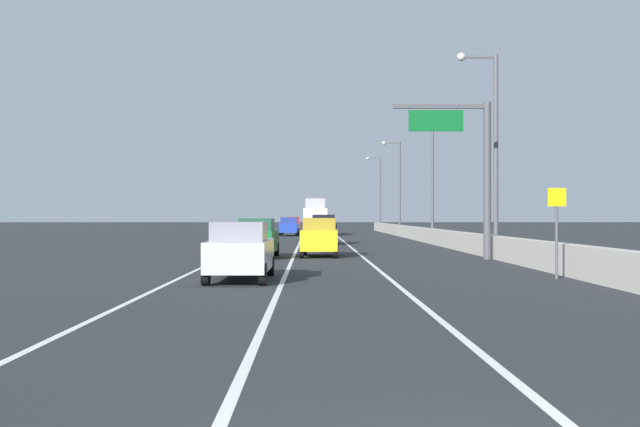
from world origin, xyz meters
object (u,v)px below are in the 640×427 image
overhead_sign_gantry (472,160)px  car_black_5 (323,230)px  speed_advisory_sign (557,226)px  car_red_2 (293,224)px  lamp_post_right_third (429,168)px  car_green_1 (257,238)px  car_silver_4 (241,251)px  lamp_post_right_fifth (378,188)px  car_yellow_3 (320,237)px  box_truck (315,218)px  car_blue_0 (289,227)px  lamp_post_right_second (491,140)px  lamp_post_right_fourth (397,181)px

overhead_sign_gantry → car_black_5: (-6.81, 18.99, -3.66)m
speed_advisory_sign → car_red_2: bearing=98.1°
car_black_5 → overhead_sign_gantry: bearing=-70.3°
overhead_sign_gantry → lamp_post_right_third: size_ratio=0.71×
car_green_1 → car_silver_4: (0.38, -12.94, -0.02)m
lamp_post_right_fifth → lamp_post_right_third: bearing=-89.9°
car_yellow_3 → box_truck: size_ratio=0.45×
car_yellow_3 → car_black_5: bearing=88.5°
car_blue_0 → car_yellow_3: (2.72, -39.32, 0.04)m
lamp_post_right_second → car_black_5: bearing=117.7°
lamp_post_right_third → car_green_1: 28.31m
lamp_post_right_second → car_yellow_3: lamp_post_right_second is taller
lamp_post_right_second → car_green_1: 13.06m
speed_advisory_sign → lamp_post_right_fifth: size_ratio=0.29×
lamp_post_right_fifth → car_blue_0: size_ratio=2.35×
lamp_post_right_fifth → car_yellow_3: 71.26m
car_yellow_3 → car_black_5: size_ratio=0.92×
lamp_post_right_second → car_yellow_3: size_ratio=2.45×
lamp_post_right_fifth → car_silver_4: 85.63m
lamp_post_right_fourth → box_truck: size_ratio=1.10×
car_yellow_3 → car_blue_0: bearing=94.0°
car_red_2 → car_yellow_3: 60.28m
car_silver_4 → car_black_5: size_ratio=1.03×
car_green_1 → lamp_post_right_fifth: bearing=80.3°
lamp_post_right_second → lamp_post_right_third: size_ratio=1.00×
car_green_1 → box_truck: 43.39m
overhead_sign_gantry → car_yellow_3: bearing=160.3°
car_black_5 → car_silver_4: bearing=-95.8°
box_truck → car_silver_4: bearing=-92.7°
car_yellow_3 → car_silver_4: 14.42m
lamp_post_right_fifth → car_green_1: bearing=-99.7°
lamp_post_right_fifth → box_truck: 30.19m
overhead_sign_gantry → box_truck: 45.33m
box_truck → car_red_2: bearing=98.7°
car_green_1 → box_truck: size_ratio=0.44×
car_blue_0 → car_green_1: bearing=-90.5°
car_silver_4 → car_blue_0: bearing=90.0°
car_blue_0 → car_silver_4: car_silver_4 is taller
speed_advisory_sign → box_truck: bearing=97.9°
car_blue_0 → car_red_2: car_red_2 is taller
lamp_post_right_third → lamp_post_right_fourth: same height
overhead_sign_gantry → car_yellow_3: overhead_sign_gantry is taller
lamp_post_right_third → lamp_post_right_fourth: bearing=90.0°
car_blue_0 → lamp_post_right_second: bearing=-73.5°
car_black_5 → speed_advisory_sign: bearing=-76.5°
car_green_1 → car_black_5: bearing=78.7°
car_blue_0 → box_truck: (2.68, 2.74, 0.84)m
lamp_post_right_second → lamp_post_right_third: 23.38m
car_green_1 → car_red_2: size_ratio=1.01×
lamp_post_right_fourth → car_red_2: 18.54m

